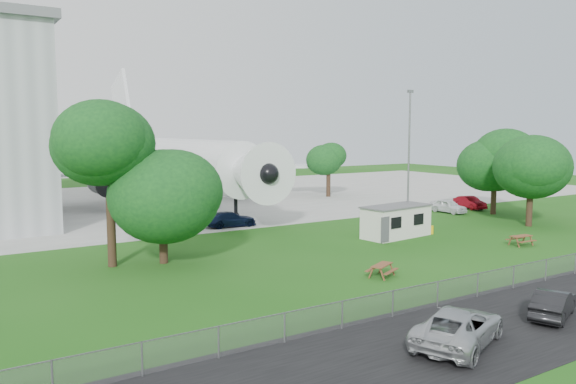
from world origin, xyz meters
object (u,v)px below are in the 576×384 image
car_centre_sedan (553,304)px  picnic_east (521,245)px  site_cabin (396,221)px  airliner (170,159)px  picnic_west (382,277)px

car_centre_sedan → picnic_east: bearing=-72.4°
site_cabin → car_centre_sedan: bearing=-112.3°
airliner → car_centre_sedan: (0.32, -49.43, -4.61)m
picnic_east → picnic_west: bearing=-170.3°
site_cabin → picnic_west: site_cabin is taller
site_cabin → car_centre_sedan: site_cabin is taller
site_cabin → picnic_west: (-9.56, -8.98, -1.31)m
site_cabin → picnic_west: 13.18m
airliner → picnic_west: bearing=-92.2°
site_cabin → picnic_east: bearing=-53.6°
site_cabin → picnic_east: size_ratio=3.82×
picnic_east → car_centre_sedan: (-13.41, -11.20, 0.66)m
airliner → car_centre_sedan: size_ratio=11.85×
picnic_west → car_centre_sedan: bearing=-104.9°
airliner → picnic_west: (-1.49, -39.54, -5.27)m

